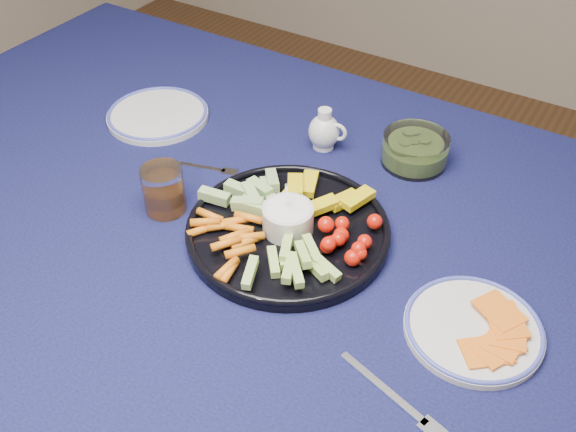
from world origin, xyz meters
The scene contains 9 objects.
dining_table centered at (0.00, 0.00, 0.66)m, with size 1.67×1.07×0.75m.
crudite_platter centered at (0.12, -0.02, 0.77)m, with size 0.34×0.34×0.11m.
creamer_pitcher centered at (0.04, 0.24, 0.78)m, with size 0.08×0.06×0.09m.
pickle_bowl centered at (0.21, 0.29, 0.77)m, with size 0.13×0.13×0.06m.
cheese_plate centered at (0.45, -0.05, 0.76)m, with size 0.20×0.20×0.02m.
juice_tumbler centered at (-0.10, -0.07, 0.78)m, with size 0.07×0.07×0.09m.
fork_left centered at (-0.11, 0.06, 0.75)m, with size 0.15×0.06×0.00m.
fork_right centered at (0.41, -0.22, 0.75)m, with size 0.17×0.06×0.00m.
side_plate_extra centered at (-0.31, 0.15, 0.76)m, with size 0.21×0.21×0.02m.
Camera 1 is at (0.54, -0.69, 1.48)m, focal length 40.00 mm.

